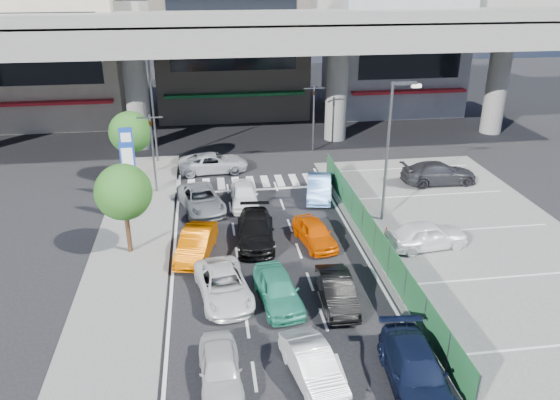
{
  "coord_description": "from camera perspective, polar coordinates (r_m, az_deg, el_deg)",
  "views": [
    {
      "loc": [
        -2.85,
        -21.46,
        13.68
      ],
      "look_at": [
        0.89,
        4.97,
        2.08
      ],
      "focal_mm": 35.0,
      "sensor_mm": 36.0,
      "label": 1
    }
  ],
  "objects": [
    {
      "name": "traffic_light_right",
      "position": [
        42.45,
        3.57,
        10.18
      ],
      "size": [
        1.6,
        1.24,
        5.2
      ],
      "color": "#595B60",
      "rests_on": "ground"
    },
    {
      "name": "sedan_white_mid_left",
      "position": [
        24.48,
        -5.92,
        -8.86
      ],
      "size": [
        2.74,
        4.81,
        1.27
      ],
      "primitive_type": "imported",
      "rotation": [
        0.0,
        0.0,
        0.15
      ],
      "color": "white",
      "rests_on": "ground"
    },
    {
      "name": "signboard_far",
      "position": [
        34.48,
        -15.61,
        4.67
      ],
      "size": [
        0.8,
        0.14,
        4.7
      ],
      "color": "#595B60",
      "rests_on": "ground"
    },
    {
      "name": "kei_truck_front_right",
      "position": [
        34.5,
        4.1,
        1.31
      ],
      "size": [
        2.31,
        4.4,
        1.38
      ],
      "primitive_type": "imported",
      "rotation": [
        0.0,
        0.0,
        -0.21
      ],
      "color": "#5E91DA",
      "rests_on": "ground"
    },
    {
      "name": "fence_run",
      "position": [
        27.1,
        10.51,
        -5.08
      ],
      "size": [
        0.16,
        22.0,
        1.8
      ],
      "primitive_type": null,
      "color": "#1E592F",
      "rests_on": "ground"
    },
    {
      "name": "van_white_back_left",
      "position": [
        20.16,
        -6.28,
        -17.06
      ],
      "size": [
        1.6,
        3.69,
        1.24
      ],
      "primitive_type": "imported",
      "rotation": [
        0.0,
        0.0,
        0.04
      ],
      "color": "silver",
      "rests_on": "ground"
    },
    {
      "name": "sidewalk_left",
      "position": [
        29.17,
        -15.32,
        -5.26
      ],
      "size": [
        4.0,
        30.0,
        0.12
      ],
      "primitive_type": "cube",
      "color": "#5A5A57",
      "rests_on": "ground"
    },
    {
      "name": "wagon_silver_front_left",
      "position": [
        33.08,
        -8.24,
        0.06
      ],
      "size": [
        3.21,
        5.14,
        1.33
      ],
      "primitive_type": "imported",
      "rotation": [
        0.0,
        0.0,
        0.22
      ],
      "color": "#999EA1",
      "rests_on": "ground"
    },
    {
      "name": "building_center",
      "position": [
        54.86,
        -5.25,
        16.93
      ],
      "size": [
        14.0,
        10.9,
        15.0
      ],
      "color": "gray",
      "rests_on": "ground"
    },
    {
      "name": "traffic_light_left",
      "position": [
        35.01,
        -13.31,
        6.7
      ],
      "size": [
        1.6,
        1.24,
        5.2
      ],
      "color": "#595B60",
      "rests_on": "ground"
    },
    {
      "name": "ground",
      "position": [
        25.61,
        -0.41,
        -8.79
      ],
      "size": [
        120.0,
        120.0,
        0.0
      ],
      "primitive_type": "plane",
      "color": "black",
      "rests_on": "ground"
    },
    {
      "name": "building_east",
      "position": [
        57.18,
        11.7,
        15.31
      ],
      "size": [
        12.0,
        10.9,
        12.0
      ],
      "color": "gray",
      "rests_on": "ground"
    },
    {
      "name": "parking_lot",
      "position": [
        30.47,
        20.08,
        -4.67
      ],
      "size": [
        12.0,
        28.0,
        0.06
      ],
      "primitive_type": "cube",
      "color": "#5A5A57",
      "rests_on": "ground"
    },
    {
      "name": "taxi_teal_mid",
      "position": [
        23.98,
        -0.22,
        -9.31
      ],
      "size": [
        2.11,
        4.22,
        1.38
      ],
      "primitive_type": "imported",
      "rotation": [
        0.0,
        0.0,
        0.12
      ],
      "color": "teal",
      "rests_on": "ground"
    },
    {
      "name": "street_lamp_right",
      "position": [
        30.56,
        11.54,
        6.06
      ],
      "size": [
        1.65,
        0.22,
        8.0
      ],
      "color": "#595B60",
      "rests_on": "ground"
    },
    {
      "name": "sedan_black_mid",
      "position": [
        28.98,
        -2.57,
        -3.16
      ],
      "size": [
        2.29,
        4.89,
        1.38
      ],
      "primitive_type": "imported",
      "rotation": [
        0.0,
        0.0,
        -0.08
      ],
      "color": "black",
      "rests_on": "ground"
    },
    {
      "name": "tree_far",
      "position": [
        37.73,
        -15.38,
        6.82
      ],
      "size": [
        2.8,
        2.8,
        4.8
      ],
      "color": "#382314",
      "rests_on": "ground"
    },
    {
      "name": "crossing_wagon_silver",
      "position": [
        39.08,
        -6.99,
        3.88
      ],
      "size": [
        5.02,
        2.57,
        1.36
      ],
      "primitive_type": "imported",
      "rotation": [
        0.0,
        0.0,
        1.64
      ],
      "color": "#BABCC3",
      "rests_on": "ground"
    },
    {
      "name": "hatch_black_mid_right",
      "position": [
        24.09,
        5.95,
        -9.44
      ],
      "size": [
        1.46,
        3.87,
        1.26
      ],
      "primitive_type": "imported",
      "rotation": [
        0.0,
        0.0,
        -0.03
      ],
      "color": "black",
      "rests_on": "ground"
    },
    {
      "name": "parked_sedan_white",
      "position": [
        29.26,
        15.07,
        -3.53
      ],
      "size": [
        4.45,
        2.22,
        1.46
      ],
      "primitive_type": "imported",
      "rotation": [
        0.0,
        0.0,
        1.69
      ],
      "color": "white",
      "rests_on": "parking_lot"
    },
    {
      "name": "building_west",
      "position": [
        55.49,
        -22.42,
        14.36
      ],
      "size": [
        12.0,
        10.9,
        13.0
      ],
      "color": "#A39B83",
      "rests_on": "ground"
    },
    {
      "name": "traffic_cone",
      "position": [
        29.82,
        11.05,
        -3.35
      ],
      "size": [
        0.41,
        0.41,
        0.75
      ],
      "primitive_type": "cone",
      "rotation": [
        0.0,
        0.0,
        0.07
      ],
      "color": "red",
      "rests_on": "parking_lot"
    },
    {
      "name": "taxi_orange_right",
      "position": [
        28.85,
        3.65,
        -3.44
      ],
      "size": [
        2.16,
        3.94,
        1.27
      ],
      "primitive_type": "imported",
      "rotation": [
        0.0,
        0.0,
        0.18
      ],
      "color": "#E45400",
      "rests_on": "ground"
    },
    {
      "name": "sedan_white_front_mid",
      "position": [
        33.4,
        -3.76,
        0.55
      ],
      "size": [
        1.7,
        4.08,
        1.38
      ],
      "primitive_type": "imported",
      "rotation": [
        0.0,
        0.0,
        -0.02
      ],
      "color": "white",
      "rests_on": "ground"
    },
    {
      "name": "taxi_orange_left",
      "position": [
        27.92,
        -8.73,
        -4.54
      ],
      "size": [
        2.34,
        4.41,
        1.38
      ],
      "primitive_type": "imported",
      "rotation": [
        0.0,
        0.0,
        -0.22
      ],
      "color": "#BB5100",
      "rests_on": "ground"
    },
    {
      "name": "parked_sedan_dgrey",
      "position": [
        38.05,
        16.26,
        2.72
      ],
      "size": [
        5.03,
        2.05,
        1.46
      ],
      "primitive_type": "imported",
      "rotation": [
        0.0,
        0.0,
        1.57
      ],
      "color": "#2B2B2F",
      "rests_on": "parking_lot"
    },
    {
      "name": "street_lamp_left",
      "position": [
        40.6,
        -12.97,
        10.23
      ],
      "size": [
        1.65,
        0.22,
        8.0
      ],
      "color": "#595B60",
      "rests_on": "ground"
    },
    {
      "name": "minivan_navy_back",
      "position": [
        20.38,
        14.0,
        -16.95
      ],
      "size": [
        2.32,
        4.9,
        1.38
      ],
      "primitive_type": "imported",
      "rotation": [
        0.0,
        0.0,
        -0.08
      ],
      "color": "black",
      "rests_on": "ground"
    },
    {
      "name": "tree_near",
      "position": [
        27.77,
        -16.04,
        0.78
      ],
      "size": [
        2.8,
        2.8,
        4.8
      ],
      "color": "#382314",
      "rests_on": "ground"
    },
    {
      "name": "signboard_near",
      "position": [
        31.61,
        -15.49,
        2.99
      ],
      "size": [
        0.8,
        0.14,
        4.7
      ],
      "color": "#595B60",
      "rests_on": "ground"
    },
    {
      "name": "expressway",
      "position": [
        43.83,
        -4.47,
        16.99
      ],
      "size": [
        64.0,
        14.0,
        10.75
      ],
      "color": "#61615C",
      "rests_on": "ground"
    },
    {
      "name": "hatch_white_back_mid",
      "position": [
        20.16,
        3.47,
        -16.89
      ],
      "size": [
        2.04,
        4.03,
        1.27
      ],
      "primitive_type": "imported",
      "rotation": [
        0.0,
        0.0,
        0.19
      ],
      "color": "silver",
      "rests_on": "ground"
    }
  ]
}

